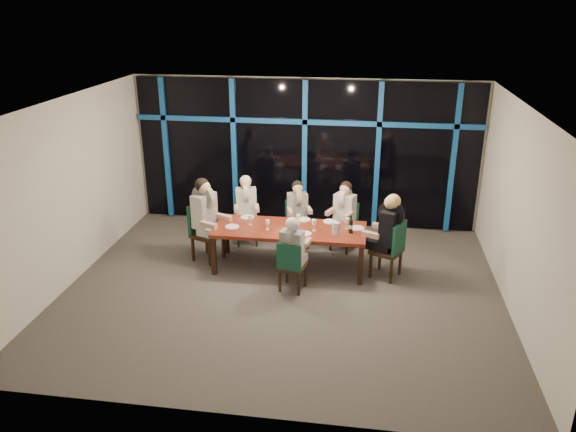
{
  "coord_description": "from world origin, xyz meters",
  "views": [
    {
      "loc": [
        1.27,
        -7.99,
        4.44
      ],
      "look_at": [
        0.0,
        0.6,
        1.05
      ],
      "focal_mm": 35.0,
      "sensor_mm": 36.0,
      "label": 1
    }
  ],
  "objects": [
    {
      "name": "room",
      "position": [
        0.0,
        0.0,
        2.02
      ],
      "size": [
        7.04,
        7.0,
        3.02
      ],
      "color": "#55514B",
      "rests_on": "ground"
    },
    {
      "name": "window_wall",
      "position": [
        0.01,
        2.93,
        1.55
      ],
      "size": [
        6.86,
        0.43,
        2.94
      ],
      "color": "black",
      "rests_on": "ground"
    },
    {
      "name": "dining_table",
      "position": [
        0.0,
        0.8,
        0.68
      ],
      "size": [
        2.6,
        1.0,
        0.75
      ],
      "color": "maroon",
      "rests_on": "ground"
    },
    {
      "name": "chair_far_left",
      "position": [
        -0.98,
        1.8,
        0.51
      ],
      "size": [
        0.52,
        0.52,
        0.92
      ],
      "rotation": [
        0.0,
        0.0,
        0.25
      ],
      "color": "black",
      "rests_on": "ground"
    },
    {
      "name": "chair_far_mid",
      "position": [
        -0.01,
        1.82,
        0.49
      ],
      "size": [
        0.52,
        0.52,
        0.88
      ],
      "rotation": [
        0.0,
        0.0,
        0.32
      ],
      "color": "black",
      "rests_on": "ground"
    },
    {
      "name": "chair_far_right",
      "position": [
        0.91,
        1.77,
        0.51
      ],
      "size": [
        0.55,
        0.55,
        0.91
      ],
      "rotation": [
        0.0,
        0.0,
        -0.4
      ],
      "color": "black",
      "rests_on": "ground"
    },
    {
      "name": "chair_end_left",
      "position": [
        -1.59,
        0.95,
        0.58
      ],
      "size": [
        0.63,
        0.63,
        1.04
      ],
      "rotation": [
        0.0,
        0.0,
        1.17
      ],
      "color": "black",
      "rests_on": "ground"
    },
    {
      "name": "chair_end_right",
      "position": [
        1.73,
        0.68,
        0.57
      ],
      "size": [
        0.62,
        0.62,
        1.01
      ],
      "rotation": [
        0.0,
        0.0,
        4.28
      ],
      "color": "black",
      "rests_on": "ground"
    },
    {
      "name": "chair_near_mid",
      "position": [
        0.15,
        -0.05,
        0.48
      ],
      "size": [
        0.48,
        0.48,
        0.87
      ],
      "rotation": [
        0.0,
        0.0,
        2.93
      ],
      "color": "black",
      "rests_on": "ground"
    },
    {
      "name": "diner_far_left",
      "position": [
        -0.96,
        1.72,
        0.88
      ],
      "size": [
        0.52,
        0.62,
        0.9
      ],
      "rotation": [
        0.0,
        0.0,
        0.25
      ],
      "color": "silver",
      "rests_on": "ground"
    },
    {
      "name": "diner_far_mid",
      "position": [
        0.01,
        1.75,
        0.84
      ],
      "size": [
        0.52,
        0.6,
        0.85
      ],
      "rotation": [
        0.0,
        0.0,
        0.32
      ],
      "color": "black",
      "rests_on": "ground"
    },
    {
      "name": "diner_far_right",
      "position": [
        0.88,
        1.7,
        0.87
      ],
      "size": [
        0.56,
        0.62,
        0.88
      ],
      "rotation": [
        0.0,
        0.0,
        -0.4
      ],
      "color": "silver",
      "rests_on": "ground"
    },
    {
      "name": "diner_end_left",
      "position": [
        -1.51,
        0.92,
        0.99
      ],
      "size": [
        0.72,
        0.65,
        1.02
      ],
      "rotation": [
        0.0,
        0.0,
        1.17
      ],
      "color": "black",
      "rests_on": "ground"
    },
    {
      "name": "diner_end_right",
      "position": [
        1.66,
        0.72,
        0.97
      ],
      "size": [
        0.7,
        0.64,
        0.99
      ],
      "rotation": [
        0.0,
        0.0,
        4.28
      ],
      "color": "black",
      "rests_on": "ground"
    },
    {
      "name": "diner_near_mid",
      "position": [
        0.16,
        0.03,
        0.83
      ],
      "size": [
        0.48,
        0.58,
        0.84
      ],
      "rotation": [
        0.0,
        0.0,
        2.93
      ],
      "color": "black",
      "rests_on": "ground"
    },
    {
      "name": "plate_far_left",
      "position": [
        -0.82,
        1.18,
        0.76
      ],
      "size": [
        0.24,
        0.24,
        0.01
      ],
      "primitive_type": "cylinder",
      "color": "white",
      "rests_on": "dining_table"
    },
    {
      "name": "plate_far_mid",
      "position": [
        0.19,
        1.21,
        0.76
      ],
      "size": [
        0.24,
        0.24,
        0.01
      ],
      "primitive_type": "cylinder",
      "color": "white",
      "rests_on": "dining_table"
    },
    {
      "name": "plate_far_right",
      "position": [
        0.66,
        1.18,
        0.76
      ],
      "size": [
        0.24,
        0.24,
        0.01
      ],
      "primitive_type": "cylinder",
      "color": "white",
      "rests_on": "dining_table"
    },
    {
      "name": "plate_end_left",
      "position": [
        -0.99,
        0.7,
        0.76
      ],
      "size": [
        0.24,
        0.24,
        0.01
      ],
      "primitive_type": "cylinder",
      "color": "white",
      "rests_on": "dining_table"
    },
    {
      "name": "plate_end_right",
      "position": [
        1.15,
        0.96,
        0.76
      ],
      "size": [
        0.24,
        0.24,
        0.01
      ],
      "primitive_type": "cylinder",
      "color": "white",
      "rests_on": "dining_table"
    },
    {
      "name": "plate_near_mid",
      "position": [
        0.28,
        0.58,
        0.76
      ],
      "size": [
        0.24,
        0.24,
        0.01
      ],
      "primitive_type": "cylinder",
      "color": "white",
      "rests_on": "dining_table"
    },
    {
      "name": "wine_bottle",
      "position": [
        1.04,
        0.75,
        0.87
      ],
      "size": [
        0.07,
        0.07,
        0.31
      ],
      "rotation": [
        0.0,
        0.0,
        0.12
      ],
      "color": "black",
      "rests_on": "dining_table"
    },
    {
      "name": "water_pitcher",
      "position": [
        0.8,
        0.63,
        0.86
      ],
      "size": [
        0.14,
        0.12,
        0.22
      ],
      "rotation": [
        0.0,
        0.0,
        0.0
      ],
      "color": "silver",
      "rests_on": "dining_table"
    },
    {
      "name": "tea_light",
      "position": [
        -0.03,
        0.63,
        0.77
      ],
      "size": [
        0.06,
        0.06,
        0.03
      ],
      "primitive_type": "cylinder",
      "color": "#FFA34C",
      "rests_on": "dining_table"
    },
    {
      "name": "wine_glass_a",
      "position": [
        -0.36,
        0.68,
        0.88
      ],
      "size": [
        0.07,
        0.07,
        0.18
      ],
      "color": "white",
      "rests_on": "dining_table"
    },
    {
      "name": "wine_glass_b",
      "position": [
        0.12,
        1.01,
        0.88
      ],
      "size": [
        0.07,
        0.07,
        0.17
      ],
      "color": "white",
      "rests_on": "dining_table"
    },
    {
      "name": "wine_glass_c",
      "position": [
        0.42,
        0.75,
        0.89
      ],
      "size": [
        0.08,
        0.08,
        0.2
      ],
      "color": "silver",
      "rests_on": "dining_table"
    },
    {
      "name": "wine_glass_d",
      "position": [
        -0.7,
        0.85,
        0.88
      ],
      "size": [
        0.07,
        0.07,
        0.18
      ],
      "color": "white",
      "rests_on": "dining_table"
    },
    {
      "name": "wine_glass_e",
      "position": [
        0.97,
        0.92,
        0.89
      ],
      "size": [
        0.07,
        0.07,
        0.19
      ],
      "color": "white",
      "rests_on": "dining_table"
    }
  ]
}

